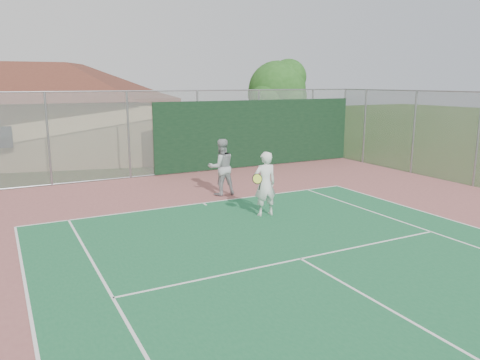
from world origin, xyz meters
name	(u,v)px	position (x,y,z in m)	size (l,w,h in m)	color
back_fence	(200,134)	(2.11, 16.98, 1.67)	(20.08, 0.11, 3.53)	gray
side_fence_right	(414,132)	(10.00, 12.50, 1.75)	(0.08, 9.00, 3.50)	gray
clubhouse	(48,101)	(-3.20, 24.12, 2.88)	(14.87, 11.66, 5.68)	#CAB381
tree	(279,92)	(7.84, 19.83, 3.32)	(3.62, 3.43, 5.05)	#331D12
player_white_front	(265,184)	(1.05, 9.74, 0.95)	(0.97, 0.70, 1.88)	white
player_grey_back	(221,168)	(1.04, 12.66, 0.97)	(1.00, 0.81, 1.94)	#A1A3A6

